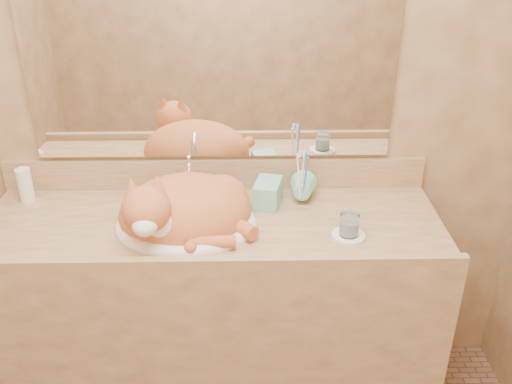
{
  "coord_description": "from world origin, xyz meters",
  "views": [
    {
      "loc": [
        0.12,
        -0.97,
        1.87
      ],
      "look_at": [
        0.15,
        0.7,
        0.98
      ],
      "focal_mm": 40.0,
      "sensor_mm": 36.0,
      "label": 1
    }
  ],
  "objects_px": {
    "sink_basin": "(185,207)",
    "water_glass": "(349,225)",
    "soap_dispenser": "(264,187)",
    "cat": "(181,208)",
    "toothbrush_cup": "(302,195)",
    "vanity_counter": "(216,318)"
  },
  "relations": [
    {
      "from": "vanity_counter",
      "to": "cat",
      "type": "bearing_deg",
      "value": -161.64
    },
    {
      "from": "cat",
      "to": "sink_basin",
      "type": "bearing_deg",
      "value": 35.83
    },
    {
      "from": "sink_basin",
      "to": "water_glass",
      "type": "height_order",
      "value": "sink_basin"
    },
    {
      "from": "cat",
      "to": "toothbrush_cup",
      "type": "height_order",
      "value": "cat"
    },
    {
      "from": "cat",
      "to": "toothbrush_cup",
      "type": "xyz_separation_m",
      "value": [
        0.42,
        0.14,
        -0.03
      ]
    },
    {
      "from": "vanity_counter",
      "to": "water_glass",
      "type": "height_order",
      "value": "water_glass"
    },
    {
      "from": "soap_dispenser",
      "to": "sink_basin",
      "type": "bearing_deg",
      "value": -147.57
    },
    {
      "from": "vanity_counter",
      "to": "soap_dispenser",
      "type": "distance_m",
      "value": 0.56
    },
    {
      "from": "sink_basin",
      "to": "soap_dispenser",
      "type": "distance_m",
      "value": 0.29
    },
    {
      "from": "sink_basin",
      "to": "cat",
      "type": "relative_size",
      "value": 1.04
    },
    {
      "from": "cat",
      "to": "soap_dispenser",
      "type": "bearing_deg",
      "value": 9.85
    },
    {
      "from": "sink_basin",
      "to": "soap_dispenser",
      "type": "relative_size",
      "value": 2.38
    },
    {
      "from": "soap_dispenser",
      "to": "toothbrush_cup",
      "type": "distance_m",
      "value": 0.15
    },
    {
      "from": "soap_dispenser",
      "to": "water_glass",
      "type": "bearing_deg",
      "value": -18.64
    },
    {
      "from": "soap_dispenser",
      "to": "water_glass",
      "type": "distance_m",
      "value": 0.33
    },
    {
      "from": "soap_dispenser",
      "to": "water_glass",
      "type": "relative_size",
      "value": 2.63
    },
    {
      "from": "sink_basin",
      "to": "toothbrush_cup",
      "type": "distance_m",
      "value": 0.43
    },
    {
      "from": "vanity_counter",
      "to": "toothbrush_cup",
      "type": "distance_m",
      "value": 0.58
    },
    {
      "from": "soap_dispenser",
      "to": "toothbrush_cup",
      "type": "relative_size",
      "value": 1.93
    },
    {
      "from": "vanity_counter",
      "to": "water_glass",
      "type": "relative_size",
      "value": 21.19
    },
    {
      "from": "toothbrush_cup",
      "to": "water_glass",
      "type": "bearing_deg",
      "value": -57.04
    },
    {
      "from": "cat",
      "to": "soap_dispenser",
      "type": "height_order",
      "value": "cat"
    }
  ]
}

